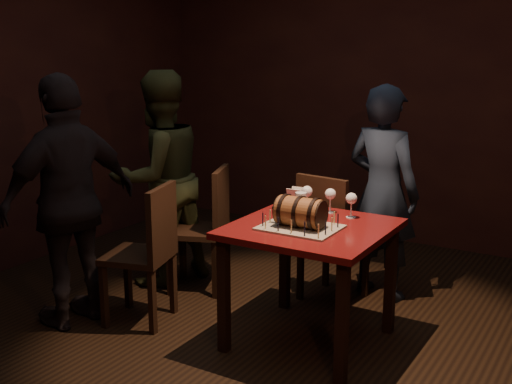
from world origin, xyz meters
TOP-DOWN VIEW (x-y plane):
  - room_shell at (0.00, 0.00)m, footprint 5.04×5.04m
  - pub_table at (0.20, 0.20)m, footprint 0.90×0.90m
  - cake_board at (0.17, 0.11)m, footprint 0.45×0.35m
  - barrel_cake at (0.17, 0.11)m, footprint 0.33×0.19m
  - birthday_candles at (0.17, 0.11)m, footprint 0.40×0.30m
  - wine_glass_left at (0.01, 0.51)m, footprint 0.07×0.07m
  - wine_glass_mid at (0.17, 0.52)m, footprint 0.07×0.07m
  - wine_glass_right at (0.34, 0.48)m, footprint 0.07×0.07m
  - pint_of_ale at (0.04, 0.36)m, footprint 0.07×0.07m
  - menu_card at (-0.08, 0.53)m, footprint 0.10×0.05m
  - chair_back at (0.03, 0.83)m, footprint 0.45×0.45m
  - chair_left_rear at (-0.83, 0.59)m, footprint 0.52×0.52m
  - chair_left_front at (-0.83, -0.09)m, footprint 0.49×0.49m
  - person_back at (0.30, 1.14)m, footprint 0.63×0.48m
  - person_left_rear at (-1.26, 0.55)m, footprint 0.83×0.94m
  - person_left_front at (-1.26, -0.34)m, footprint 0.58×1.02m

SIDE VIEW (x-z plane):
  - chair_back at x=0.03m, z-range 0.06..0.99m
  - chair_left_rear at x=-0.83m, z-range 0.06..0.99m
  - chair_left_front at x=-0.83m, z-range 0.06..0.99m
  - pub_table at x=0.20m, z-range 0.27..1.02m
  - cake_board at x=0.17m, z-range 0.75..0.76m
  - person_back at x=0.30m, z-range 0.00..1.54m
  - birthday_candles at x=0.17m, z-range 0.76..0.85m
  - person_left_rear at x=-1.26m, z-range 0.00..1.62m
  - menu_card at x=-0.08m, z-range 0.75..0.88m
  - person_left_front at x=-1.26m, z-range 0.00..1.64m
  - pint_of_ale at x=0.04m, z-range 0.75..0.90m
  - barrel_cake at x=0.17m, z-range 0.75..0.95m
  - wine_glass_mid at x=0.17m, z-range 0.79..0.95m
  - wine_glass_left at x=0.01m, z-range 0.79..0.95m
  - wine_glass_right at x=0.34m, z-range 0.79..0.95m
  - room_shell at x=0.00m, z-range 0.00..2.80m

